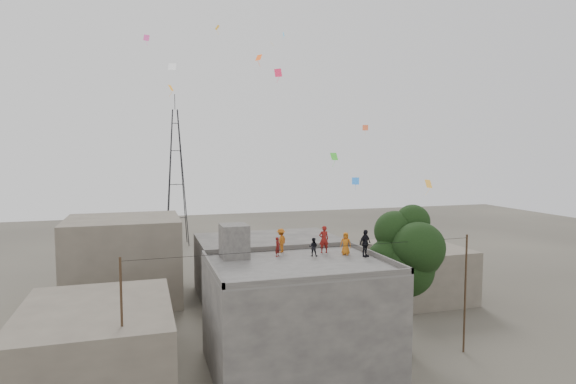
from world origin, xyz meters
The scene contains 18 objects.
ground centered at (0.00, 0.00, 0.00)m, with size 140.00×140.00×0.00m, color #3F3B34.
main_building centered at (0.00, 0.00, 3.05)m, with size 10.00×8.00×6.10m.
parapet centered at (0.00, 0.00, 6.25)m, with size 10.00×8.00×0.30m.
stair_head_box centered at (-3.20, 2.60, 7.10)m, with size 1.60×1.80×2.00m, color #484543.
neighbor_west centered at (-11.00, 2.00, 2.00)m, with size 8.00×10.00×4.00m, color #62594D.
neighbor_north centered at (2.00, 14.00, 2.50)m, with size 12.00×9.00×5.00m, color #484543.
neighbor_northwest centered at (-10.00, 16.00, 3.50)m, with size 9.00×8.00×7.00m, color #62594D.
neighbor_east centered at (14.00, 10.00, 2.20)m, with size 7.00×8.00×4.40m, color #62594D.
tree centered at (7.37, 0.60, 6.10)m, with size 4.90×4.60×9.10m.
utility_line centered at (0.50, -1.25, 3.83)m, with size 20.12×0.62×7.40m.
transmission_tower centered at (-4.00, 40.00, 9.07)m, with size 2.97×2.97×20.01m.
person_red_adult centered at (2.44, 2.31, 6.96)m, with size 0.62×0.41×1.71m, color maroon.
person_orange_child centered at (3.49, 1.34, 6.80)m, with size 0.68×0.45×1.40m, color #C66816.
person_dark_child centered at (1.47, 1.57, 6.67)m, with size 0.55×0.43×1.13m, color black.
person_dark_adult centered at (4.40, 0.49, 6.93)m, with size 0.97×0.40×1.65m, color black.
person_orange_adult centered at (-0.10, 3.24, 6.85)m, with size 0.97×0.56×1.51m, color #B35914.
person_red_child centered at (-0.63, 2.11, 6.69)m, with size 0.43×0.28×1.18m, color #61110F.
kites centered at (1.19, 6.46, 16.24)m, with size 18.11×17.69×12.93m.
Camera 1 is at (-8.41, -25.53, 12.42)m, focal length 30.00 mm.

